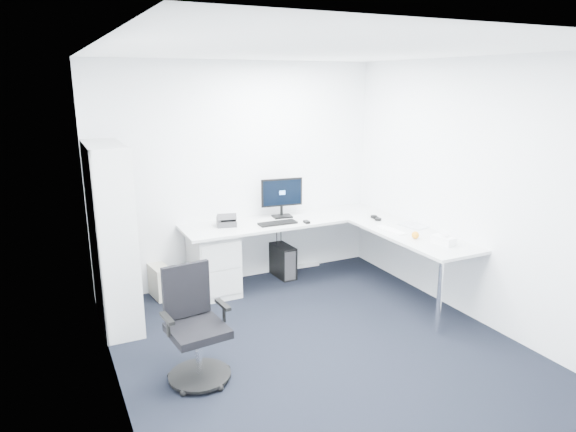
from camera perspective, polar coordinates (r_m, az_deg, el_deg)
name	(u,v)px	position (r m, az deg, el deg)	size (l,w,h in m)	color
ground	(323,351)	(5.00, 3.86, -14.76)	(4.20, 4.20, 0.00)	black
ceiling	(328,50)	(4.35, 4.50, 17.87)	(4.20, 4.20, 0.00)	white
wall_back	(240,174)	(6.35, -5.39, 4.65)	(3.60, 0.02, 2.70)	white
wall_front	(528,303)	(2.96, 25.14, -8.77)	(3.60, 0.02, 2.70)	white
wall_left	(110,239)	(3.94, -19.19, -2.48)	(0.02, 4.20, 2.70)	white
wall_right	(478,193)	(5.59, 20.35, 2.39)	(0.02, 4.20, 2.70)	white
l_desk	(305,258)	(6.19, 1.92, -4.65)	(2.75, 1.54, 0.80)	#BCBFBE
drawer_pedestal	(213,262)	(6.16, -8.29, -5.13)	(0.50, 0.62, 0.76)	#BCBFBE
bookshelf	(112,237)	(5.45, -18.96, -2.22)	(0.37, 0.94, 1.88)	silver
task_chair	(197,327)	(4.40, -10.03, -12.09)	(0.55, 0.55, 0.98)	black
black_pc_tower	(283,261)	(6.65, -0.58, -5.00)	(0.19, 0.43, 0.42)	black
beige_pc_tower	(160,281)	(6.24, -14.06, -7.04)	(0.18, 0.40, 0.38)	#B7B49C
power_strip	(306,265)	(7.04, 2.04, -5.48)	(0.37, 0.06, 0.04)	white
monitor	(282,197)	(6.38, -0.67, 2.07)	(0.53, 0.17, 0.51)	black
black_keyboard	(278,223)	(6.13, -1.16, -0.80)	(0.46, 0.16, 0.02)	black
mouse	(307,222)	(6.17, 2.09, -0.66)	(0.06, 0.09, 0.03)	black
desk_phone	(226,219)	(6.09, -6.86, -0.36)	(0.22, 0.22, 0.15)	#2E2E31
laptop	(414,217)	(6.19, 13.82, -0.10)	(0.33, 0.32, 0.23)	silver
white_keyboard	(391,230)	(5.98, 11.37, -1.54)	(0.12, 0.41, 0.01)	white
headphones	(376,217)	(6.44, 9.75, -0.12)	(0.12, 0.19, 0.05)	black
orange_fruit	(415,235)	(5.73, 13.96, -2.07)	(0.08, 0.08, 0.08)	orange
tissue_box	(443,240)	(5.62, 16.84, -2.61)	(0.13, 0.24, 0.08)	white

